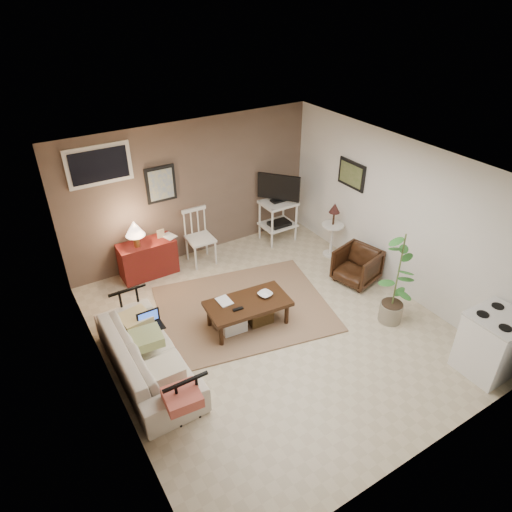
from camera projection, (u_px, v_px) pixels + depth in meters
floor at (272, 328)px, 6.56m from camera, size 5.00×5.00×0.00m
art_back at (161, 184)px, 7.33m from camera, size 0.50×0.03×0.60m
art_right at (352, 174)px, 7.50m from camera, size 0.03×0.60×0.45m
window at (99, 165)px, 6.66m from camera, size 0.96×0.03×0.60m
rug at (244, 308)px, 6.93m from camera, size 2.84×2.46×0.02m
coffee_table at (247, 312)px, 6.48m from camera, size 1.22×0.71×0.44m
sofa at (146, 349)px, 5.64m from camera, size 0.58×1.98×0.77m
sofa_pillows at (156, 354)px, 5.45m from camera, size 0.38×1.88×0.13m
sofa_end_rails at (156, 349)px, 5.72m from camera, size 0.53×1.97×0.66m
laptop at (150, 322)px, 5.91m from camera, size 0.30×0.22×0.21m
red_console at (147, 256)px, 7.53m from camera, size 0.92×0.41×1.06m
spindle_chair at (200, 239)px, 7.84m from camera, size 0.45×0.45×0.97m
tv_stand at (279, 207)px, 8.37m from camera, size 0.61×0.63×1.31m
side_table at (333, 224)px, 7.93m from camera, size 0.38×0.38×1.02m
armchair at (357, 264)px, 7.40m from camera, size 0.71×0.74×0.64m
potted_plant at (398, 276)px, 6.30m from camera, size 0.37×0.37×1.47m
stove at (492, 344)px, 5.66m from camera, size 0.66×0.62×0.86m
bowl at (265, 290)px, 6.46m from camera, size 0.20×0.09×0.19m
book_table at (218, 297)px, 6.29m from camera, size 0.18×0.02×0.25m
book_console at (164, 233)px, 7.45m from camera, size 0.18×0.07×0.24m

